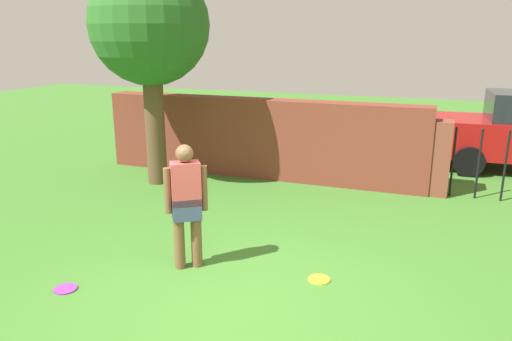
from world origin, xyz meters
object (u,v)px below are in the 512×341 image
Objects in this scene: tree at (150,28)px; person at (186,201)px; frisbee_purple at (65,289)px; frisbee_yellow at (319,279)px.

person is at bearing -52.88° from tree.
person reaches higher than frisbee_purple.
tree is at bearing -87.87° from person.
tree reaches higher than frisbee_purple.
person is 1.91m from frisbee_yellow.
tree is 5.32m from frisbee_purple.
frisbee_purple is at bearing -72.83° from tree.
frisbee_yellow is at bearing 152.87° from person.
frisbee_purple is 1.00× the size of frisbee_yellow.
tree is at bearing 144.30° from frisbee_yellow.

